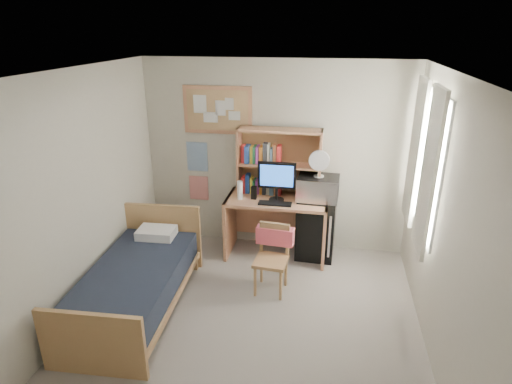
% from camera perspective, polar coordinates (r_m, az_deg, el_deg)
% --- Properties ---
extents(floor, '(3.60, 4.20, 0.02)m').
position_cam_1_polar(floor, '(4.63, -1.52, -18.81)').
color(floor, gray).
rests_on(floor, ground).
extents(ceiling, '(3.60, 4.20, 0.02)m').
position_cam_1_polar(ceiling, '(3.56, -1.93, 15.27)').
color(ceiling, white).
rests_on(ceiling, wall_back).
extents(wall_back, '(3.60, 0.04, 2.60)m').
position_cam_1_polar(wall_back, '(5.86, 2.50, 4.67)').
color(wall_back, beige).
rests_on(wall_back, floor).
extents(wall_left, '(0.04, 4.20, 2.60)m').
position_cam_1_polar(wall_left, '(4.61, -24.18, -1.96)').
color(wall_left, beige).
rests_on(wall_left, floor).
extents(wall_right, '(0.04, 4.20, 2.60)m').
position_cam_1_polar(wall_right, '(3.99, 24.63, -5.58)').
color(wall_right, beige).
rests_on(wall_right, floor).
extents(window_unit, '(0.10, 1.40, 1.70)m').
position_cam_1_polar(window_unit, '(4.97, 21.52, 3.73)').
color(window_unit, white).
rests_on(window_unit, wall_right).
extents(curtain_left, '(0.04, 0.55, 1.70)m').
position_cam_1_polar(curtain_left, '(4.59, 22.02, 2.28)').
color(curtain_left, white).
rests_on(curtain_left, wall_right).
extents(curtain_right, '(0.04, 0.55, 1.70)m').
position_cam_1_polar(curtain_right, '(5.34, 20.46, 5.03)').
color(curtain_right, white).
rests_on(curtain_right, wall_right).
extents(bulletin_board, '(0.94, 0.03, 0.64)m').
position_cam_1_polar(bulletin_board, '(5.85, -5.15, 10.83)').
color(bulletin_board, tan).
rests_on(bulletin_board, wall_back).
extents(poster_wave, '(0.30, 0.01, 0.42)m').
position_cam_1_polar(poster_wave, '(6.10, -7.84, 4.68)').
color(poster_wave, '#265D9B').
rests_on(poster_wave, wall_back).
extents(poster_japan, '(0.28, 0.01, 0.36)m').
position_cam_1_polar(poster_japan, '(6.25, -7.63, 0.55)').
color(poster_japan, red).
rests_on(poster_japan, wall_back).
extents(desk, '(1.34, 0.67, 0.84)m').
position_cam_1_polar(desk, '(5.84, 2.74, -4.68)').
color(desk, tan).
rests_on(desk, floor).
extents(desk_chair, '(0.45, 0.45, 0.82)m').
position_cam_1_polar(desk_chair, '(5.06, 2.01, -9.12)').
color(desk_chair, tan).
rests_on(desk_chair, floor).
extents(mini_fridge, '(0.52, 0.52, 0.85)m').
position_cam_1_polar(mini_fridge, '(5.88, 8.00, -4.63)').
color(mini_fridge, black).
rests_on(mini_fridge, floor).
extents(bed, '(1.04, 1.95, 0.52)m').
position_cam_1_polar(bed, '(5.02, -15.77, -12.32)').
color(bed, black).
rests_on(bed, floor).
extents(hutch, '(1.10, 0.28, 0.90)m').
position_cam_1_polar(hutch, '(5.66, 3.10, 3.93)').
color(hutch, tan).
rests_on(hutch, desk).
extents(monitor, '(0.49, 0.04, 0.52)m').
position_cam_1_polar(monitor, '(5.52, 2.78, 1.41)').
color(monitor, black).
rests_on(monitor, desk).
extents(keyboard, '(0.43, 0.14, 0.02)m').
position_cam_1_polar(keyboard, '(5.48, 2.54, -1.54)').
color(keyboard, black).
rests_on(keyboard, desk).
extents(speaker_left, '(0.07, 0.07, 0.17)m').
position_cam_1_polar(speaker_left, '(5.63, -0.28, -0.10)').
color(speaker_left, black).
rests_on(speaker_left, desk).
extents(speaker_right, '(0.07, 0.07, 0.17)m').
position_cam_1_polar(speaker_right, '(5.55, 5.82, -0.50)').
color(speaker_right, black).
rests_on(speaker_right, desk).
extents(water_bottle, '(0.07, 0.07, 0.25)m').
position_cam_1_polar(water_bottle, '(5.61, -2.16, 0.25)').
color(water_bottle, white).
rests_on(water_bottle, desk).
extents(hoodie, '(0.46, 0.17, 0.21)m').
position_cam_1_polar(hoodie, '(5.12, 2.56, -5.84)').
color(hoodie, '#FB5F6E').
rests_on(hoodie, desk_chair).
extents(microwave, '(0.55, 0.43, 0.31)m').
position_cam_1_polar(microwave, '(5.63, 8.28, 0.57)').
color(microwave, silver).
rests_on(microwave, mini_fridge).
extents(desk_fan, '(0.27, 0.27, 0.33)m').
position_cam_1_polar(desk_fan, '(5.53, 8.45, 3.64)').
color(desk_fan, white).
rests_on(desk_fan, microwave).
extents(pillow, '(0.47, 0.34, 0.11)m').
position_cam_1_polar(pillow, '(5.46, -13.12, -5.31)').
color(pillow, white).
rests_on(pillow, bed).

